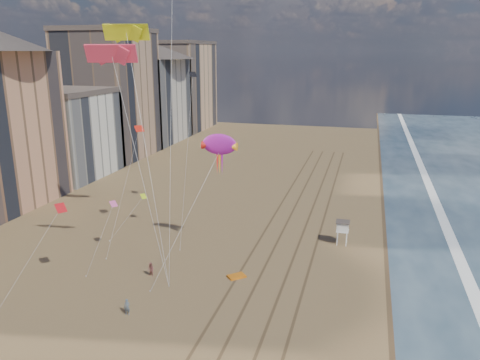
# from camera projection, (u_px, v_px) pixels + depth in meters

# --- Properties ---
(wet_sand) EXTENTS (260.00, 260.00, 0.00)m
(wet_sand) POSITION_uv_depth(u_px,v_px,m) (416.00, 231.00, 64.47)
(wet_sand) COLOR #42301E
(wet_sand) RESTS_ON ground
(foam) EXTENTS (260.00, 260.00, 0.00)m
(foam) POSITION_uv_depth(u_px,v_px,m) (449.00, 234.00, 63.39)
(foam) COLOR white
(foam) RESTS_ON ground
(tracks) EXTENTS (7.68, 120.00, 0.01)m
(tracks) POSITION_uv_depth(u_px,v_px,m) (286.00, 247.00, 59.38)
(tracks) COLOR brown
(tracks) RESTS_ON ground
(buildings) EXTENTS (34.72, 131.35, 29.00)m
(buildings) POSITION_uv_depth(u_px,v_px,m) (96.00, 101.00, 101.18)
(buildings) COLOR #C6B284
(buildings) RESTS_ON ground
(lifeguard_stand) EXTENTS (1.72, 1.72, 3.11)m
(lifeguard_stand) POSITION_uv_depth(u_px,v_px,m) (343.00, 227.00, 59.52)
(lifeguard_stand) COLOR white
(lifeguard_stand) RESTS_ON ground
(grounded_kite) EXTENTS (2.19, 2.15, 0.21)m
(grounded_kite) POSITION_uv_depth(u_px,v_px,m) (237.00, 276.00, 51.36)
(grounded_kite) COLOR orange
(grounded_kite) RESTS_ON ground
(show_kite) EXTENTS (4.31, 6.07, 17.35)m
(show_kite) POSITION_uv_depth(u_px,v_px,m) (219.00, 145.00, 53.96)
(show_kite) COLOR #A619A0
(show_kite) RESTS_ON ground
(kite_flyer_a) EXTENTS (0.61, 0.43, 1.61)m
(kite_flyer_a) POSITION_uv_depth(u_px,v_px,m) (127.00, 307.00, 43.86)
(kite_flyer_a) COLOR slate
(kite_flyer_a) RESTS_ON ground
(kite_flyer_b) EXTENTS (0.92, 0.81, 1.60)m
(kite_flyer_b) POSITION_uv_depth(u_px,v_px,m) (151.00, 270.00, 51.39)
(kite_flyer_b) COLOR #95524C
(kite_flyer_b) RESTS_ON ground
(small_kites) EXTENTS (8.33, 23.23, 17.57)m
(small_kites) POSITION_uv_depth(u_px,v_px,m) (132.00, 154.00, 57.64)
(small_kites) COLOR #E0579D
(small_kites) RESTS_ON ground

